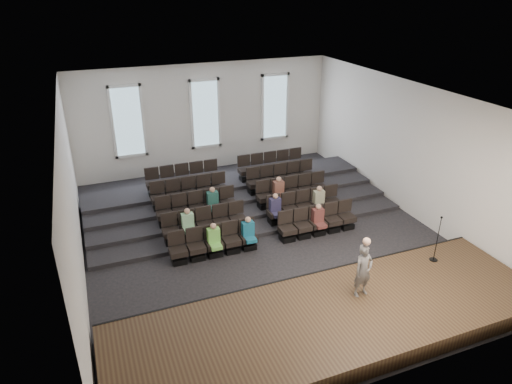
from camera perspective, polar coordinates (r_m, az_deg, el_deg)
ground at (r=16.39m, az=0.70°, el=-5.50°), size 14.00×14.00×0.00m
ceiling at (r=14.50m, az=0.80°, el=11.82°), size 12.00×14.00×0.02m
wall_back at (r=21.59m, az=-6.37°, el=9.20°), size 12.00×0.04×5.00m
wall_front at (r=9.95m, az=16.50°, el=-11.97°), size 12.00×0.04×5.00m
wall_left at (r=14.32m, az=-22.17°, el=-0.93°), size 0.04×14.00×5.00m
wall_right at (r=18.27m, az=18.60°, el=5.10°), size 0.04×14.00×5.00m
stage at (r=12.53m, az=9.83°, el=-15.50°), size 11.80×3.60×0.50m
stage_lip at (r=13.73m, az=6.03°, el=-11.14°), size 11.80×0.06×0.52m
risers at (r=18.93m, az=-2.90°, el=-0.45°), size 11.80×4.80×0.60m
seating_rows at (r=17.33m, az=-1.20°, el=-1.15°), size 6.80×4.70×1.67m
windows at (r=21.47m, az=-6.35°, el=9.67°), size 8.44×0.10×3.24m
audience at (r=16.25m, az=0.29°, el=-2.50°), size 5.45×2.64×1.10m
speaker at (r=12.68m, az=13.26°, el=-9.54°), size 0.60×0.43×1.54m
mic_stand at (r=14.95m, az=21.56°, el=-6.46°), size 0.25×0.25×1.52m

